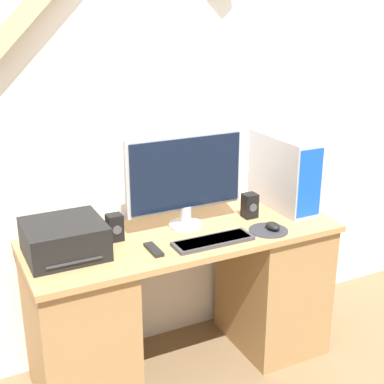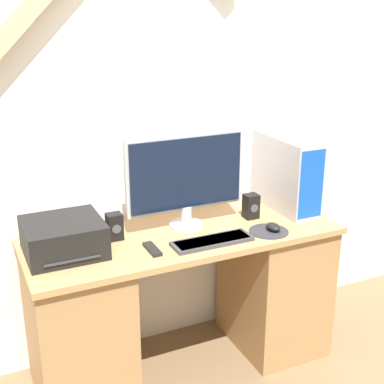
{
  "view_description": "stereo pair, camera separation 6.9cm",
  "coord_description": "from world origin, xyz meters",
  "px_view_note": "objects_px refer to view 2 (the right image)",
  "views": [
    {
      "loc": [
        -1.01,
        -1.83,
        1.78
      ],
      "look_at": [
        0.04,
        0.28,
        0.95
      ],
      "focal_mm": 50.0,
      "sensor_mm": 36.0,
      "label": 1
    },
    {
      "loc": [
        -0.95,
        -1.86,
        1.78
      ],
      "look_at": [
        0.04,
        0.28,
        0.95
      ],
      "focal_mm": 50.0,
      "sensor_mm": 36.0,
      "label": 2
    }
  ],
  "objects_px": {
    "mouse": "(273,227)",
    "computer_tower": "(285,172)",
    "printer": "(64,238)",
    "monitor": "(186,176)",
    "speaker_left": "(115,227)",
    "keyboard": "(212,241)",
    "speaker_right": "(251,206)",
    "remote_control": "(152,249)"
  },
  "relations": [
    {
      "from": "speaker_left",
      "to": "remote_control",
      "type": "xyz_separation_m",
      "value": [
        0.11,
        -0.19,
        -0.05
      ]
    },
    {
      "from": "keyboard",
      "to": "remote_control",
      "type": "bearing_deg",
      "value": 171.69
    },
    {
      "from": "mouse",
      "to": "computer_tower",
      "type": "xyz_separation_m",
      "value": [
        0.23,
        0.26,
        0.17
      ]
    },
    {
      "from": "keyboard",
      "to": "mouse",
      "type": "relative_size",
      "value": 4.38
    },
    {
      "from": "speaker_left",
      "to": "speaker_right",
      "type": "relative_size",
      "value": 1.0
    },
    {
      "from": "keyboard",
      "to": "printer",
      "type": "bearing_deg",
      "value": 164.05
    },
    {
      "from": "printer",
      "to": "remote_control",
      "type": "relative_size",
      "value": 2.37
    },
    {
      "from": "keyboard",
      "to": "printer",
      "type": "xyz_separation_m",
      "value": [
        -0.63,
        0.18,
        0.06
      ]
    },
    {
      "from": "monitor",
      "to": "speaker_right",
      "type": "bearing_deg",
      "value": -6.37
    },
    {
      "from": "speaker_right",
      "to": "speaker_left",
      "type": "bearing_deg",
      "value": 176.9
    },
    {
      "from": "monitor",
      "to": "speaker_right",
      "type": "distance_m",
      "value": 0.4
    },
    {
      "from": "computer_tower",
      "to": "speaker_right",
      "type": "relative_size",
      "value": 3.64
    },
    {
      "from": "monitor",
      "to": "speaker_left",
      "type": "xyz_separation_m",
      "value": [
        -0.36,
        -0.0,
        -0.2
      ]
    },
    {
      "from": "speaker_right",
      "to": "remote_control",
      "type": "xyz_separation_m",
      "value": [
        -0.6,
        -0.15,
        -0.05
      ]
    },
    {
      "from": "printer",
      "to": "speaker_right",
      "type": "distance_m",
      "value": 0.95
    },
    {
      "from": "monitor",
      "to": "mouse",
      "type": "relative_size",
      "value": 6.9
    },
    {
      "from": "mouse",
      "to": "printer",
      "type": "xyz_separation_m",
      "value": [
        -0.96,
        0.18,
        0.05
      ]
    },
    {
      "from": "mouse",
      "to": "speaker_right",
      "type": "xyz_separation_m",
      "value": [
        -0.01,
        0.19,
        0.04
      ]
    },
    {
      "from": "speaker_right",
      "to": "keyboard",
      "type": "bearing_deg",
      "value": -148.8
    },
    {
      "from": "keyboard",
      "to": "monitor",
      "type": "bearing_deg",
      "value": 96.9
    },
    {
      "from": "computer_tower",
      "to": "speaker_left",
      "type": "relative_size",
      "value": 3.64
    },
    {
      "from": "monitor",
      "to": "computer_tower",
      "type": "distance_m",
      "value": 0.59
    },
    {
      "from": "printer",
      "to": "computer_tower",
      "type": "bearing_deg",
      "value": 3.48
    },
    {
      "from": "printer",
      "to": "monitor",
      "type": "bearing_deg",
      "value": 4.69
    },
    {
      "from": "keyboard",
      "to": "speaker_right",
      "type": "distance_m",
      "value": 0.37
    },
    {
      "from": "printer",
      "to": "remote_control",
      "type": "xyz_separation_m",
      "value": [
        0.36,
        -0.14,
        -0.07
      ]
    },
    {
      "from": "mouse",
      "to": "computer_tower",
      "type": "bearing_deg",
      "value": 47.78
    },
    {
      "from": "speaker_left",
      "to": "remote_control",
      "type": "relative_size",
      "value": 0.89
    },
    {
      "from": "mouse",
      "to": "computer_tower",
      "type": "distance_m",
      "value": 0.39
    },
    {
      "from": "monitor",
      "to": "mouse",
      "type": "bearing_deg",
      "value": -33.16
    },
    {
      "from": "monitor",
      "to": "computer_tower",
      "type": "bearing_deg",
      "value": 2.23
    },
    {
      "from": "computer_tower",
      "to": "speaker_left",
      "type": "xyz_separation_m",
      "value": [
        -0.95,
        -0.02,
        -0.13
      ]
    },
    {
      "from": "keyboard",
      "to": "printer",
      "type": "relative_size",
      "value": 1.14
    },
    {
      "from": "keyboard",
      "to": "remote_control",
      "type": "xyz_separation_m",
      "value": [
        -0.28,
        0.04,
        -0.0
      ]
    },
    {
      "from": "monitor",
      "to": "printer",
      "type": "bearing_deg",
      "value": -175.31
    },
    {
      "from": "computer_tower",
      "to": "remote_control",
      "type": "distance_m",
      "value": 0.88
    },
    {
      "from": "keyboard",
      "to": "remote_control",
      "type": "relative_size",
      "value": 2.69
    },
    {
      "from": "keyboard",
      "to": "mouse",
      "type": "height_order",
      "value": "mouse"
    },
    {
      "from": "computer_tower",
      "to": "speaker_left",
      "type": "height_order",
      "value": "computer_tower"
    },
    {
      "from": "remote_control",
      "to": "mouse",
      "type": "bearing_deg",
      "value": -3.98
    },
    {
      "from": "mouse",
      "to": "printer",
      "type": "distance_m",
      "value": 0.98
    },
    {
      "from": "keyboard",
      "to": "printer",
      "type": "distance_m",
      "value": 0.66
    }
  ]
}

